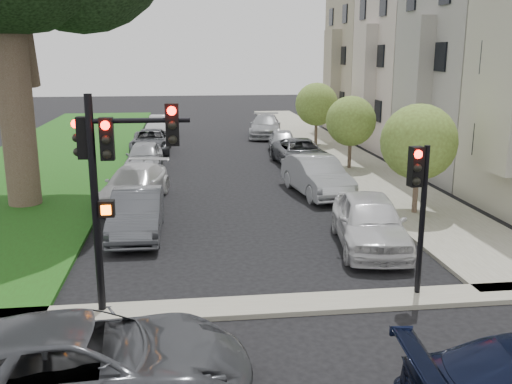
{
  "coord_description": "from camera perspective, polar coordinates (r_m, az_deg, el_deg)",
  "views": [
    {
      "loc": [
        -1.87,
        -9.83,
        5.64
      ],
      "look_at": [
        0.0,
        5.0,
        2.0
      ],
      "focal_mm": 40.0,
      "sensor_mm": 36.0,
      "label": 1
    }
  ],
  "objects": [
    {
      "name": "ground",
      "position": [
        11.49,
        3.25,
        -15.75
      ],
      "size": [
        140.0,
        140.0,
        0.0
      ],
      "primitive_type": "plane",
      "color": "black",
      "rests_on": "ground"
    },
    {
      "name": "grass_strip",
      "position": [
        35.02,
        -18.89,
        3.78
      ],
      "size": [
        8.0,
        44.0,
        0.12
      ],
      "primitive_type": "cube",
      "color": "#1F4413",
      "rests_on": "ground"
    },
    {
      "name": "sidewalk_right",
      "position": [
        35.35,
        7.03,
        4.51
      ],
      "size": [
        3.5,
        44.0,
        0.12
      ],
      "primitive_type": "cube",
      "color": "gray",
      "rests_on": "ground"
    },
    {
      "name": "sidewalk_cross",
      "position": [
        13.21,
        1.66,
        -11.3
      ],
      "size": [
        60.0,
        1.0,
        0.12
      ],
      "primitive_type": "cube",
      "color": "gray",
      "rests_on": "ground"
    },
    {
      "name": "house_b",
      "position": [
        29.12,
        23.11,
        15.19
      ],
      "size": [
        7.7,
        7.55,
        15.97
      ],
      "color": "gray",
      "rests_on": "ground"
    },
    {
      "name": "house_c",
      "position": [
        35.84,
        16.96,
        15.19
      ],
      "size": [
        7.7,
        7.55,
        15.97
      ],
      "color": "#A5A5A5",
      "rests_on": "ground"
    },
    {
      "name": "house_d",
      "position": [
        42.81,
        12.79,
        15.1
      ],
      "size": [
        7.7,
        7.55,
        15.97
      ],
      "color": "#99978B",
      "rests_on": "ground"
    },
    {
      "name": "small_tree_a",
      "position": [
        20.64,
        15.97,
        4.82
      ],
      "size": [
        2.65,
        2.65,
        3.98
      ],
      "color": "#483222",
      "rests_on": "ground"
    },
    {
      "name": "small_tree_b",
      "position": [
        28.35,
        9.46,
        7.01
      ],
      "size": [
        2.44,
        2.44,
        3.66
      ],
      "color": "#483222",
      "rests_on": "ground"
    },
    {
      "name": "small_tree_c",
      "position": [
        35.4,
        6.08,
        8.71
      ],
      "size": [
        2.62,
        2.62,
        3.93
      ],
      "color": "#483222",
      "rests_on": "ground"
    },
    {
      "name": "traffic_signal_main",
      "position": [
        12.37,
        -14.26,
        2.57
      ],
      "size": [
        2.36,
        0.61,
        4.85
      ],
      "color": "black",
      "rests_on": "ground"
    },
    {
      "name": "traffic_signal_secondary",
      "position": [
        13.48,
        15.98,
        -0.14
      ],
      "size": [
        0.48,
        0.39,
        3.64
      ],
      "color": "black",
      "rests_on": "ground"
    },
    {
      "name": "car_cross_near",
      "position": [
        9.95,
        -17.13,
        -16.29
      ],
      "size": [
        5.72,
        2.98,
        1.54
      ],
      "primitive_type": "imported",
      "rotation": [
        0.0,
        0.0,
        1.65
      ],
      "color": "#3F4247",
      "rests_on": "ground"
    },
    {
      "name": "car_parked_0",
      "position": [
        17.22,
        11.3,
        -2.89
      ],
      "size": [
        2.56,
        4.96,
        1.61
      ],
      "primitive_type": "imported",
      "rotation": [
        0.0,
        0.0,
        -0.14
      ],
      "color": "silver",
      "rests_on": "ground"
    },
    {
      "name": "car_parked_1",
      "position": [
        23.37,
        6.11,
        1.61
      ],
      "size": [
        2.27,
        4.92,
        1.56
      ],
      "primitive_type": "imported",
      "rotation": [
        0.0,
        0.0,
        0.13
      ],
      "color": "#999BA0",
      "rests_on": "ground"
    },
    {
      "name": "car_parked_2",
      "position": [
        29.29,
        4.47,
        3.93
      ],
      "size": [
        2.48,
        5.08,
        1.39
      ],
      "primitive_type": "imported",
      "rotation": [
        0.0,
        0.0,
        0.04
      ],
      "color": "#3F4247",
      "rests_on": "ground"
    },
    {
      "name": "car_parked_3",
      "position": [
        33.28,
        2.67,
        5.08
      ],
      "size": [
        1.97,
        4.06,
        1.33
      ],
      "primitive_type": "imported",
      "rotation": [
        0.0,
        0.0,
        -0.1
      ],
      "color": "#999BA0",
      "rests_on": "ground"
    },
    {
      "name": "car_parked_4",
      "position": [
        39.66,
        0.94,
        6.61
      ],
      "size": [
        2.92,
        5.44,
        1.5
      ],
      "primitive_type": "imported",
      "rotation": [
        0.0,
        0.0,
        -0.16
      ],
      "color": "#999BA0",
      "rests_on": "ground"
    },
    {
      "name": "car_parked_5",
      "position": [
        18.42,
        -11.82,
        -2.1
      ],
      "size": [
        1.55,
        4.39,
        1.44
      ],
      "primitive_type": "imported",
      "rotation": [
        0.0,
        0.0,
        -0.01
      ],
      "color": "#3F4247",
      "rests_on": "ground"
    },
    {
      "name": "car_parked_6",
      "position": [
        22.48,
        -12.04,
        0.71
      ],
      "size": [
        2.92,
        5.16,
        1.41
      ],
      "primitive_type": "imported",
      "rotation": [
        0.0,
        0.0,
        -0.2
      ],
      "color": "silver",
      "rests_on": "ground"
    },
    {
      "name": "car_parked_7",
      "position": [
        28.59,
        -11.11,
        3.5
      ],
      "size": [
        1.81,
        4.21,
        1.42
      ],
      "primitive_type": "imported",
      "rotation": [
        0.0,
        0.0,
        -0.03
      ],
      "color": "#999BA0",
      "rests_on": "ground"
    },
    {
      "name": "car_parked_8",
      "position": [
        33.84,
        -10.47,
        5.02
      ],
      "size": [
        2.26,
        4.83,
        1.34
      ],
      "primitive_type": "imported",
      "rotation": [
        0.0,
        0.0,
        -0.01
      ],
      "color": "#3F4247",
      "rests_on": "ground"
    },
    {
      "name": "car_parked_9",
      "position": [
        40.48,
        -9.5,
        6.53
      ],
      "size": [
        1.93,
        4.52,
        1.45
      ],
      "primitive_type": "imported",
      "rotation": [
        0.0,
        0.0,
        -0.09
      ],
      "color": "silver",
      "rests_on": "ground"
    }
  ]
}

